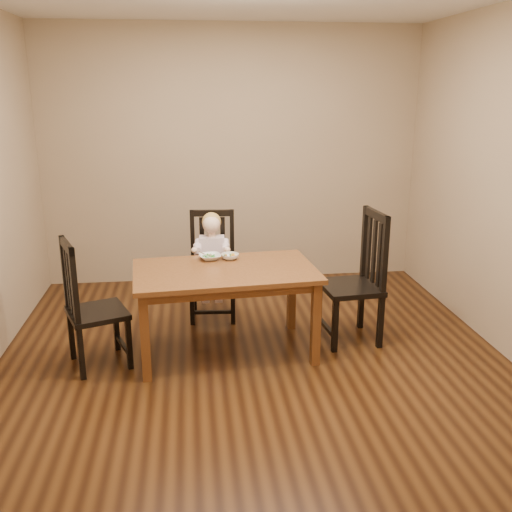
{
  "coord_description": "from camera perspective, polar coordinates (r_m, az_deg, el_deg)",
  "views": [
    {
      "loc": [
        -0.46,
        -4.1,
        2.06
      ],
      "look_at": [
        0.05,
        0.25,
        0.76
      ],
      "focal_mm": 40.0,
      "sensor_mm": 36.0,
      "label": 1
    }
  ],
  "objects": [
    {
      "name": "dining_table",
      "position": [
        4.47,
        -3.11,
        -2.3
      ],
      "size": [
        1.48,
        0.96,
        0.7
      ],
      "rotation": [
        0.0,
        0.0,
        0.09
      ],
      "color": "#4F2E12",
      "rests_on": "room"
    },
    {
      "name": "chair_right",
      "position": [
        4.81,
        10.04,
        -2.35
      ],
      "size": [
        0.5,
        0.52,
        1.11
      ],
      "rotation": [
        0.0,
        0.0,
        1.67
      ],
      "color": "black",
      "rests_on": "room"
    },
    {
      "name": "bowl_veg",
      "position": [
        4.69,
        -2.61,
        -0.05
      ],
      "size": [
        0.18,
        0.18,
        0.05
      ],
      "primitive_type": "imported",
      "rotation": [
        0.0,
        0.0,
        -0.32
      ],
      "color": "silver",
      "rests_on": "dining_table"
    },
    {
      "name": "fork",
      "position": [
        4.66,
        -5.1,
        0.06
      ],
      "size": [
        0.11,
        0.07,
        0.05
      ],
      "rotation": [
        0.0,
        0.0,
        1.03
      ],
      "color": "silver",
      "rests_on": "bowl_peas"
    },
    {
      "name": "room",
      "position": [
        4.19,
        -0.31,
        6.71
      ],
      "size": [
        4.01,
        4.01,
        2.71
      ],
      "color": "#45260E",
      "rests_on": "ground"
    },
    {
      "name": "toddler",
      "position": [
        5.18,
        -4.41,
        0.1
      ],
      "size": [
        0.33,
        0.4,
        0.52
      ],
      "primitive_type": null,
      "rotation": [
        0.0,
        0.0,
        3.07
      ],
      "color": "beige",
      "rests_on": "chair_child"
    },
    {
      "name": "bowl_peas",
      "position": [
        4.69,
        -4.63,
        -0.11
      ],
      "size": [
        0.21,
        0.21,
        0.04
      ],
      "primitive_type": "imported",
      "rotation": [
        0.0,
        0.0,
        0.19
      ],
      "color": "silver",
      "rests_on": "dining_table"
    },
    {
      "name": "chair_child",
      "position": [
        5.27,
        -4.36,
        -1.12
      ],
      "size": [
        0.45,
        0.43,
        0.98
      ],
      "rotation": [
        0.0,
        0.0,
        3.07
      ],
      "color": "black",
      "rests_on": "room"
    },
    {
      "name": "chair_left",
      "position": [
        4.47,
        -16.27,
        -4.9
      ],
      "size": [
        0.54,
        0.55,
        1.0
      ],
      "rotation": [
        0.0,
        0.0,
        -1.2
      ],
      "color": "black",
      "rests_on": "room"
    }
  ]
}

